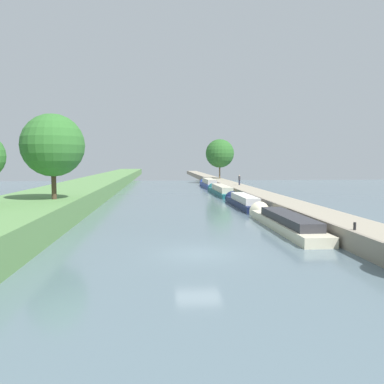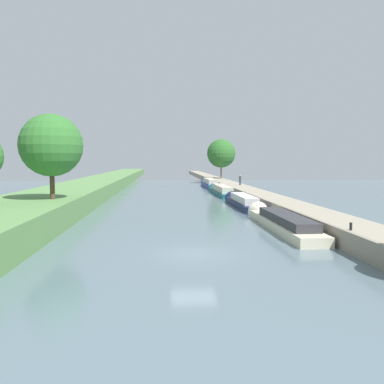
{
  "view_description": "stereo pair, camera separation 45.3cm",
  "coord_description": "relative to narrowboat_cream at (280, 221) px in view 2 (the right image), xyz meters",
  "views": [
    {
      "loc": [
        -2.14,
        -21.26,
        5.16
      ],
      "look_at": [
        2.18,
        30.11,
        1.0
      ],
      "focal_mm": 36.66,
      "sensor_mm": 36.0,
      "label": 1
    },
    {
      "loc": [
        -1.69,
        -21.29,
        5.16
      ],
      "look_at": [
        2.18,
        30.11,
        1.0
      ],
      "focal_mm": 36.66,
      "sensor_mm": 36.0,
      "label": 2
    }
  ],
  "objects": [
    {
      "name": "narrowboat_teal",
      "position": [
        -0.06,
        30.26,
        0.07
      ],
      "size": [
        1.94,
        16.31,
        2.05
      ],
      "color": "#195B60",
      "rests_on": "ground_plane"
    },
    {
      "name": "stone_quay",
      "position": [
        1.42,
        -7.86,
        0.09
      ],
      "size": [
        0.25,
        260.0,
        1.2
      ],
      "color": "gray",
      "rests_on": "ground_plane"
    },
    {
      "name": "narrowboat_cream",
      "position": [
        0.0,
        0.0,
        0.0
      ],
      "size": [
        2.06,
        14.24,
        1.96
      ],
      "color": "beige",
      "rests_on": "ground_plane"
    },
    {
      "name": "tree_leftbank_downstream",
      "position": [
        -18.08,
        3.99,
        5.88
      ],
      "size": [
        5.15,
        5.15,
        7.02
      ],
      "color": "#4C3828",
      "rests_on": "left_grassy_bank"
    },
    {
      "name": "right_towpath",
      "position": [
        3.19,
        -7.86,
        0.06
      ],
      "size": [
        3.3,
        260.0,
        1.15
      ],
      "color": "#9E937F",
      "rests_on": "ground_plane"
    },
    {
      "name": "mooring_bollard_far",
      "position": [
        1.84,
        52.83,
        0.86
      ],
      "size": [
        0.16,
        0.16,
        0.45
      ],
      "color": "black",
      "rests_on": "right_towpath"
    },
    {
      "name": "person_walking",
      "position": [
        3.63,
        33.71,
        1.51
      ],
      "size": [
        0.34,
        0.34,
        1.66
      ],
      "color": "#282D42",
      "rests_on": "right_towpath"
    },
    {
      "name": "narrowboat_navy",
      "position": [
        -0.07,
        14.24,
        0.05
      ],
      "size": [
        1.86,
        12.8,
        1.93
      ],
      "color": "#141E42",
      "rests_on": "ground_plane"
    },
    {
      "name": "tree_rightbank_midnear",
      "position": [
        4.12,
        57.72,
        6.21
      ],
      "size": [
        6.34,
        6.34,
        8.75
      ],
      "color": "brown",
      "rests_on": "right_towpath"
    },
    {
      "name": "ground_plane",
      "position": [
        -7.27,
        -7.86,
        -0.51
      ],
      "size": [
        160.0,
        160.0,
        0.0
      ],
      "primitive_type": "plane",
      "color": "slate"
    },
    {
      "name": "narrowboat_blue",
      "position": [
        0.13,
        46.18,
        0.18
      ],
      "size": [
        2.0,
        14.66,
        2.25
      ],
      "color": "#283D93",
      "rests_on": "ground_plane"
    },
    {
      "name": "mooring_bollard_near",
      "position": [
        1.84,
        -7.61,
        0.86
      ],
      "size": [
        0.16,
        0.16,
        0.45
      ],
      "color": "black",
      "rests_on": "right_towpath"
    }
  ]
}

